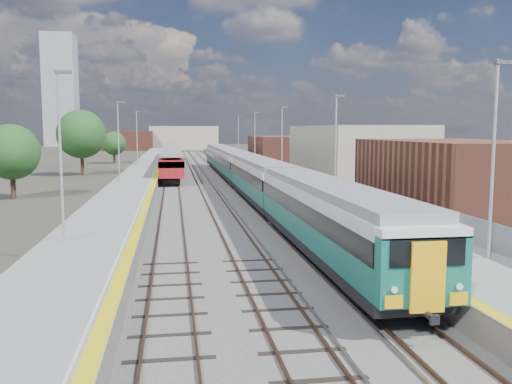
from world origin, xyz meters
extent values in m
plane|color=#47443A|center=(0.00, 50.00, 0.00)|extent=(320.00, 320.00, 0.00)
cube|color=#565451|center=(-2.25, 52.50, 0.03)|extent=(10.50, 155.00, 0.06)
cube|color=#4C3323|center=(0.78, 55.00, 0.11)|extent=(0.07, 160.00, 0.14)
cube|color=#4C3323|center=(2.22, 55.00, 0.11)|extent=(0.07, 160.00, 0.14)
cube|color=#4C3323|center=(-2.72, 55.00, 0.11)|extent=(0.07, 160.00, 0.14)
cube|color=#4C3323|center=(-1.28, 55.00, 0.11)|extent=(0.07, 160.00, 0.14)
cube|color=#4C3323|center=(-6.22, 55.00, 0.11)|extent=(0.07, 160.00, 0.14)
cube|color=#4C3323|center=(-4.78, 55.00, 0.11)|extent=(0.07, 160.00, 0.14)
cube|color=gray|center=(0.45, 55.00, 0.10)|extent=(0.08, 160.00, 0.10)
cube|color=gray|center=(-0.95, 55.00, 0.10)|extent=(0.08, 160.00, 0.10)
cube|color=black|center=(-2.00, -5.00, 0.04)|extent=(2.40, 0.22, 0.07)
cube|color=slate|center=(5.25, 52.50, 0.50)|extent=(4.70, 155.00, 1.00)
cube|color=gray|center=(5.25, 52.50, 1.00)|extent=(4.70, 155.00, 0.03)
cube|color=yellow|center=(3.15, 52.50, 1.02)|extent=(0.40, 155.00, 0.01)
cube|color=gray|center=(7.45, 52.50, 1.60)|extent=(0.06, 155.00, 1.20)
cylinder|color=#9EA0A3|center=(6.60, 2.00, 4.77)|extent=(0.12, 0.12, 7.50)
cube|color=#4C4C4F|center=(6.85, 2.00, 8.42)|extent=(0.70, 0.18, 0.14)
cylinder|color=#9EA0A3|center=(6.60, 22.00, 4.77)|extent=(0.12, 0.12, 7.50)
cube|color=#4C4C4F|center=(6.85, 22.00, 8.42)|extent=(0.70, 0.18, 0.14)
cylinder|color=#9EA0A3|center=(6.60, 42.00, 4.77)|extent=(0.12, 0.12, 7.50)
cube|color=#4C4C4F|center=(6.85, 42.00, 8.42)|extent=(0.70, 0.18, 0.14)
cylinder|color=#9EA0A3|center=(6.60, 62.00, 4.77)|extent=(0.12, 0.12, 7.50)
cube|color=#4C4C4F|center=(6.85, 62.00, 8.42)|extent=(0.70, 0.18, 0.14)
cylinder|color=#9EA0A3|center=(6.60, 82.00, 4.77)|extent=(0.12, 0.12, 7.50)
cube|color=#4C4C4F|center=(6.85, 82.00, 8.42)|extent=(0.70, 0.18, 0.14)
cube|color=slate|center=(-9.05, 52.50, 0.50)|extent=(4.30, 155.00, 1.00)
cube|color=gray|center=(-9.05, 52.50, 1.00)|extent=(4.30, 155.00, 0.03)
cube|color=yellow|center=(-7.15, 52.50, 1.02)|extent=(0.45, 155.00, 0.01)
cube|color=silver|center=(-7.50, 52.50, 1.03)|extent=(0.08, 155.00, 0.01)
cylinder|color=#9EA0A3|center=(-10.20, 8.00, 4.77)|extent=(0.12, 0.12, 7.50)
cube|color=#4C4C4F|center=(-9.95, 8.00, 8.42)|extent=(0.70, 0.18, 0.14)
cylinder|color=#9EA0A3|center=(-10.20, 34.00, 4.77)|extent=(0.12, 0.12, 7.50)
cube|color=#4C4C4F|center=(-9.95, 34.00, 8.42)|extent=(0.70, 0.18, 0.14)
cylinder|color=#9EA0A3|center=(-10.20, 60.00, 4.77)|extent=(0.12, 0.12, 7.50)
cube|color=#4C4C4F|center=(-9.95, 60.00, 8.42)|extent=(0.70, 0.18, 0.14)
cube|color=brown|center=(14.00, 18.00, 2.60)|extent=(9.00, 16.00, 5.20)
cube|color=#A19981|center=(16.00, 45.00, 3.20)|extent=(11.00, 22.00, 6.40)
cube|color=brown|center=(13.00, 78.00, 2.40)|extent=(8.00, 18.00, 4.80)
cube|color=#A19981|center=(-2.00, 150.00, 3.50)|extent=(20.00, 14.00, 7.00)
cube|color=brown|center=(-18.00, 145.00, 2.80)|extent=(14.00, 12.00, 5.60)
cube|color=gray|center=(-45.00, 190.00, 20.00)|extent=(11.00, 11.00, 40.00)
cube|color=black|center=(1.50, 6.53, 0.83)|extent=(2.57, 18.45, 0.44)
cube|color=#115C4A|center=(1.50, 6.53, 1.59)|extent=(2.67, 18.45, 1.08)
cube|color=black|center=(1.50, 6.53, 2.44)|extent=(2.73, 18.45, 0.74)
cube|color=silver|center=(1.50, 6.53, 3.03)|extent=(2.67, 18.45, 0.45)
cube|color=gray|center=(1.50, 6.53, 3.43)|extent=(2.37, 18.45, 0.38)
cube|color=black|center=(1.50, 25.49, 0.83)|extent=(2.57, 18.45, 0.44)
cube|color=#115C4A|center=(1.50, 25.49, 1.59)|extent=(2.67, 18.45, 1.08)
cube|color=black|center=(1.50, 25.49, 2.44)|extent=(2.73, 18.45, 0.74)
cube|color=silver|center=(1.50, 25.49, 3.03)|extent=(2.67, 18.45, 0.45)
cube|color=gray|center=(1.50, 25.49, 3.43)|extent=(2.37, 18.45, 0.38)
cube|color=black|center=(1.50, 44.44, 0.83)|extent=(2.57, 18.45, 0.44)
cube|color=#115C4A|center=(1.50, 44.44, 1.59)|extent=(2.67, 18.45, 1.08)
cube|color=black|center=(1.50, 44.44, 2.44)|extent=(2.73, 18.45, 0.74)
cube|color=silver|center=(1.50, 44.44, 3.03)|extent=(2.67, 18.45, 0.45)
cube|color=gray|center=(1.50, 44.44, 3.43)|extent=(2.37, 18.45, 0.38)
cube|color=black|center=(1.50, 63.39, 0.83)|extent=(2.57, 18.45, 0.44)
cube|color=#115C4A|center=(1.50, 63.39, 1.59)|extent=(2.67, 18.45, 1.08)
cube|color=black|center=(1.50, 63.39, 2.44)|extent=(2.73, 18.45, 0.74)
cube|color=silver|center=(1.50, 63.39, 3.03)|extent=(2.67, 18.45, 0.45)
cube|color=gray|center=(1.50, 63.39, 3.43)|extent=(2.37, 18.45, 0.38)
cube|color=#115C4A|center=(1.50, -2.93, 2.03)|extent=(2.65, 0.57, 1.99)
cube|color=black|center=(1.50, -3.22, 2.60)|extent=(2.18, 0.06, 0.76)
cube|color=#FDB210|center=(1.50, -3.28, 1.94)|extent=(0.99, 0.09, 1.99)
cube|color=black|center=(-5.50, 47.69, 0.44)|extent=(1.77, 15.08, 0.62)
cube|color=maroon|center=(-5.50, 47.69, 1.91)|extent=(2.61, 17.74, 1.87)
cube|color=black|center=(-5.50, 47.69, 2.38)|extent=(2.67, 17.74, 0.65)
cube|color=gray|center=(-5.50, 47.69, 3.31)|extent=(2.33, 17.74, 0.37)
cube|color=black|center=(-5.50, 65.93, 0.44)|extent=(1.77, 15.08, 0.62)
cube|color=maroon|center=(-5.50, 65.93, 1.91)|extent=(2.61, 17.74, 1.87)
cube|color=black|center=(-5.50, 65.93, 2.38)|extent=(2.67, 17.74, 0.65)
cube|color=gray|center=(-5.50, 65.93, 3.31)|extent=(2.33, 17.74, 0.37)
cube|color=black|center=(-5.50, 84.17, 0.44)|extent=(1.77, 15.08, 0.62)
cube|color=maroon|center=(-5.50, 84.17, 1.91)|extent=(2.61, 17.74, 1.87)
cube|color=black|center=(-5.50, 84.17, 2.38)|extent=(2.67, 17.74, 0.65)
cube|color=gray|center=(-5.50, 84.17, 3.31)|extent=(2.33, 17.74, 0.37)
cylinder|color=#382619|center=(-18.93, 31.99, 1.12)|extent=(0.44, 0.44, 2.25)
sphere|color=#19431B|center=(-18.93, 31.99, 4.06)|extent=(4.75, 4.75, 4.75)
cylinder|color=#382619|center=(-17.06, 56.45, 1.49)|extent=(0.44, 0.44, 2.97)
sphere|color=#19431B|center=(-17.06, 56.45, 5.37)|extent=(6.28, 6.28, 6.28)
cylinder|color=#382619|center=(-15.59, 81.78, 0.99)|extent=(0.44, 0.44, 1.98)
sphere|color=#19431B|center=(-15.59, 81.78, 3.57)|extent=(4.18, 4.18, 4.18)
cylinder|color=#382619|center=(21.25, 68.28, 1.07)|extent=(0.44, 0.44, 2.14)
sphere|color=#19431B|center=(21.25, 68.28, 3.86)|extent=(4.52, 4.52, 4.52)
camera|label=1|loc=(-5.32, -16.78, 5.94)|focal=38.00mm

